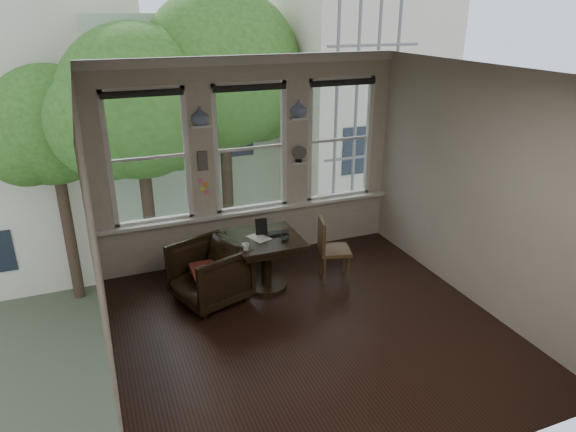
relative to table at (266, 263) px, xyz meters
name	(u,v)px	position (x,y,z in m)	size (l,w,h in m)	color
ground	(311,329)	(0.16, -1.15, -0.38)	(4.50, 4.50, 0.00)	black
ceiling	(316,72)	(0.16, -1.15, 2.62)	(4.50, 4.50, 0.00)	silver
wall_back	(250,161)	(0.16, 1.10, 1.12)	(4.50, 4.50, 0.00)	beige
wall_front	(442,320)	(0.16, -3.40, 1.12)	(4.50, 4.50, 0.00)	beige
wall_left	(96,245)	(-2.09, -1.15, 1.12)	(4.50, 4.50, 0.00)	beige
wall_right	(477,189)	(2.41, -1.15, 1.12)	(4.50, 4.50, 0.00)	beige
window_left	(148,158)	(-1.29, 1.10, 1.32)	(1.10, 0.12, 1.90)	white
window_center	(250,148)	(0.16, 1.10, 1.32)	(1.10, 0.12, 1.90)	white
window_right	(339,139)	(1.61, 1.10, 1.32)	(1.10, 0.12, 1.90)	white
shelf_left	(201,126)	(-0.57, 1.00, 1.73)	(0.26, 0.16, 0.03)	white
shelf_right	(298,118)	(0.88, 1.00, 1.73)	(0.26, 0.16, 0.03)	white
intercom	(202,161)	(-0.57, 1.03, 1.23)	(0.14, 0.06, 0.28)	#59544F
sticky_notes	(204,184)	(-0.57, 1.04, 0.88)	(0.16, 0.01, 0.24)	pink
desk_fan	(299,156)	(0.88, 0.98, 1.16)	(0.20, 0.20, 0.24)	#59544F
vase_left	(200,116)	(-0.57, 1.00, 1.86)	(0.24, 0.24, 0.25)	silver
vase_right	(298,109)	(0.88, 1.00, 1.86)	(0.24, 0.24, 0.25)	silver
table	(266,263)	(0.00, 0.00, 0.00)	(0.90, 0.90, 0.75)	black
armchair_left	(209,273)	(-0.80, -0.05, 0.02)	(0.84, 0.87, 0.79)	black
cushion_red	(209,270)	(-0.80, -0.05, 0.08)	(0.45, 0.45, 0.06)	maroon
side_chair_right	(335,250)	(0.97, -0.14, 0.09)	(0.42, 0.42, 0.92)	#432A18
laptop	(277,235)	(0.16, 0.00, 0.39)	(0.33, 0.21, 0.03)	black
mug	(246,247)	(-0.37, -0.28, 0.42)	(0.10, 0.10, 0.09)	white
drinking_glass	(285,238)	(0.20, -0.19, 0.42)	(0.12, 0.12, 0.09)	white
tablet	(261,226)	(-0.02, 0.13, 0.48)	(0.16, 0.02, 0.22)	black
papers	(259,238)	(-0.08, 0.03, 0.38)	(0.22, 0.30, 0.00)	silver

